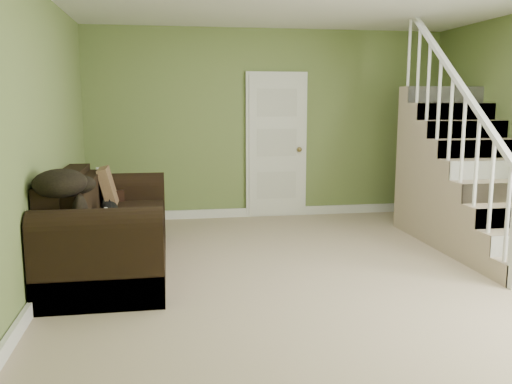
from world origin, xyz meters
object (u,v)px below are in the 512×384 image
object	(u,v)px
sofa	(106,233)
side_table	(98,215)
cat	(109,209)
banana	(110,226)

from	to	relation	value
sofa	side_table	bearing A→B (deg)	100.68
cat	banana	world-z (taller)	cat
side_table	cat	bearing A→B (deg)	-76.98
banana	cat	bearing A→B (deg)	73.70
side_table	banana	world-z (taller)	side_table
sofa	side_table	distance (m)	1.07
sofa	banana	bearing A→B (deg)	-79.59
sofa	banana	world-z (taller)	sofa
sofa	cat	bearing A→B (deg)	41.18
cat	sofa	bearing A→B (deg)	-134.72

